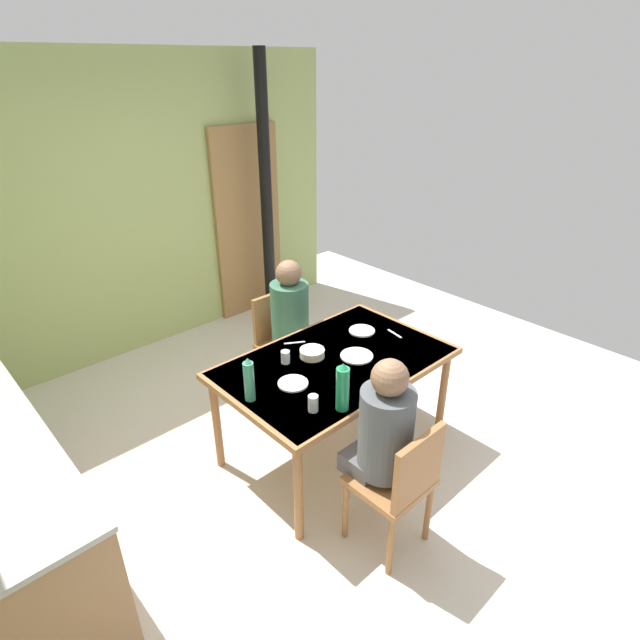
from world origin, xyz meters
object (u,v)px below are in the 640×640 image
(chair_far_diner, at_px, (281,339))
(water_bottle_green_near, at_px, (343,388))
(kitchen_counter, at_px, (0,511))
(chair_near_diner, at_px, (400,482))
(person_far_diner, at_px, (291,314))
(person_near_diner, at_px, (384,429))
(serving_bowl_center, at_px, (312,353))
(water_bottle_green_far, at_px, (249,380))
(dining_table, at_px, (335,369))

(chair_far_diner, xyz_separation_m, water_bottle_green_near, (-0.55, -1.25, 0.41))
(kitchen_counter, bearing_deg, chair_near_diner, -38.68)
(person_far_diner, relative_size, water_bottle_green_near, 2.50)
(person_near_diner, height_order, serving_bowl_center, person_near_diner)
(kitchen_counter, bearing_deg, person_near_diner, -35.70)
(person_far_diner, bearing_deg, water_bottle_green_far, 37.44)
(person_far_diner, distance_m, water_bottle_green_near, 1.25)
(dining_table, distance_m, person_far_diner, 0.75)
(kitchen_counter, relative_size, person_far_diner, 2.47)
(water_bottle_green_near, distance_m, serving_bowl_center, 0.62)
(chair_near_diner, bearing_deg, person_far_diner, 71.00)
(dining_table, relative_size, chair_far_diner, 1.78)
(chair_near_diner, bearing_deg, serving_bowl_center, 75.93)
(water_bottle_green_near, bearing_deg, person_near_diner, -87.31)
(dining_table, height_order, water_bottle_green_near, water_bottle_green_near)
(chair_near_diner, distance_m, chair_far_diner, 1.78)
(chair_far_diner, xyz_separation_m, serving_bowl_center, (-0.29, -0.70, 0.29))
(person_near_diner, distance_m, serving_bowl_center, 0.89)
(kitchen_counter, xyz_separation_m, water_bottle_green_near, (1.65, -0.89, 0.45))
(water_bottle_green_near, bearing_deg, chair_near_diner, -88.14)
(kitchen_counter, distance_m, water_bottle_green_far, 1.46)
(chair_far_diner, distance_m, water_bottle_green_far, 1.27)
(chair_near_diner, bearing_deg, water_bottle_green_far, 111.78)
(chair_near_diner, xyz_separation_m, chair_far_diner, (0.54, 1.69, 0.00))
(person_far_diner, distance_m, water_bottle_green_far, 1.12)
(dining_table, bearing_deg, kitchen_counter, 166.31)
(serving_bowl_center, bearing_deg, dining_table, -61.38)
(kitchen_counter, height_order, water_bottle_green_far, water_bottle_green_far)
(chair_near_diner, xyz_separation_m, water_bottle_green_far, (-0.35, 0.88, 0.40))
(water_bottle_green_near, bearing_deg, chair_far_diner, 66.26)
(dining_table, xyz_separation_m, chair_near_diner, (-0.33, -0.85, -0.19))
(chair_near_diner, distance_m, person_near_diner, 0.31)
(dining_table, relative_size, water_bottle_green_far, 5.36)
(water_bottle_green_near, relative_size, serving_bowl_center, 1.81)
(person_near_diner, bearing_deg, kitchen_counter, 144.30)
(chair_near_diner, bearing_deg, dining_table, 68.89)
(kitchen_counter, relative_size, dining_table, 1.23)
(water_bottle_green_near, relative_size, water_bottle_green_far, 1.07)
(chair_near_diner, bearing_deg, chair_far_diner, 72.43)
(person_far_diner, bearing_deg, chair_far_diner, -90.00)
(dining_table, distance_m, person_near_diner, 0.79)
(person_near_diner, distance_m, water_bottle_green_far, 0.83)
(chair_near_diner, bearing_deg, water_bottle_green_near, 91.86)
(water_bottle_green_far, bearing_deg, serving_bowl_center, 10.67)
(person_far_diner, distance_m, serving_bowl_center, 0.64)
(person_near_diner, xyz_separation_m, water_bottle_green_near, (-0.01, 0.31, 0.12))
(chair_far_diner, bearing_deg, person_near_diner, 71.00)
(water_bottle_green_far, bearing_deg, chair_far_diner, 42.60)
(chair_far_diner, xyz_separation_m, person_far_diner, (-0.00, -0.14, 0.28))
(kitchen_counter, xyz_separation_m, chair_far_diner, (2.20, 0.36, 0.05))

